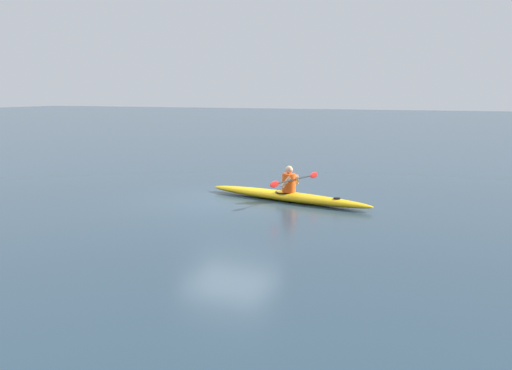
{
  "coord_description": "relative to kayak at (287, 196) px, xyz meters",
  "views": [
    {
      "loc": [
        -6.61,
        13.64,
        2.94
      ],
      "look_at": [
        -1.46,
        1.6,
        0.75
      ],
      "focal_mm": 39.31,
      "sensor_mm": 36.0,
      "label": 1
    }
  ],
  "objects": [
    {
      "name": "ground_plane",
      "position": [
        1.48,
        0.48,
        -0.13
      ],
      "size": [
        160.0,
        160.0,
        0.0
      ],
      "primitive_type": "plane",
      "color": "#233847"
    },
    {
      "name": "kayak",
      "position": [
        0.0,
        0.0,
        0.0
      ],
      "size": [
        5.13,
        1.73,
        0.25
      ],
      "color": "#EAB214",
      "rests_on": "ground"
    },
    {
      "name": "kayaker",
      "position": [
        -0.09,
        0.02,
        0.43
      ],
      "size": [
        0.66,
        2.32,
        0.72
      ],
      "color": "#E04C14",
      "rests_on": "kayak"
    }
  ]
}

